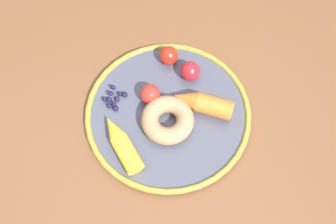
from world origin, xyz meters
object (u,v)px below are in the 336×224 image
plate (168,113)px  tomato_far (150,94)px  dining_table (165,126)px  carrot_yellow (121,143)px  tomato_near (169,56)px  carrot_orange (203,103)px  tomato_mid (190,71)px  blueberry_pile (114,99)px  donut (167,120)px

plate → tomato_far: size_ratio=8.25×
dining_table → carrot_yellow: bearing=-55.0°
dining_table → tomato_near: tomato_near is taller
tomato_far → dining_table: bearing=42.1°
dining_table → carrot_orange: bearing=83.3°
tomato_mid → dining_table: bearing=-43.0°
plate → carrot_yellow: size_ratio=2.65×
dining_table → tomato_mid: tomato_mid is taller
dining_table → tomato_mid: (-0.07, 0.07, 0.11)m
blueberry_pile → tomato_near: (-0.08, 0.13, 0.01)m
blueberry_pile → tomato_mid: bearing=101.2°
dining_table → carrot_orange: 0.13m
tomato_mid → blueberry_pile: bearing=-78.8°
blueberry_pile → tomato_near: size_ratio=1.37×
dining_table → tomato_far: tomato_far is taller
blueberry_pile → tomato_mid: (-0.03, 0.17, 0.01)m
carrot_orange → tomato_mid: bearing=-172.2°
plate → tomato_mid: size_ratio=8.20×
dining_table → carrot_yellow: carrot_yellow is taller
plate → carrot_yellow: 0.12m
dining_table → plate: bearing=34.4°
carrot_orange → blueberry_pile: carrot_orange is taller
blueberry_pile → carrot_yellow: bearing=2.9°
tomato_far → tomato_mid: bearing=114.4°
plate → tomato_near: bearing=169.9°
dining_table → blueberry_pile: blueberry_pile is taller
dining_table → tomato_far: size_ratio=25.64×
dining_table → plate: size_ratio=3.11×
tomato_near → tomato_far: same height
carrot_yellow → tomato_far: bearing=143.9°
dining_table → tomato_mid: bearing=137.0°
plate → tomato_far: (-0.04, -0.03, 0.02)m
tomato_near → dining_table: bearing=-13.2°
carrot_orange → tomato_near: (-0.13, -0.05, 0.00)m
blueberry_pile → tomato_far: tomato_far is taller
plate → blueberry_pile: (-0.05, -0.11, 0.01)m
donut → plate: bearing=165.4°
dining_table → plate: (0.01, 0.01, 0.09)m
tomato_near → carrot_orange: bearing=21.3°
tomato_far → donut: bearing=21.7°
dining_table → carrot_yellow: size_ratio=8.23×
carrot_orange → tomato_near: size_ratio=3.11×
carrot_yellow → donut: size_ratio=1.22×
carrot_orange → tomato_mid: (-0.08, -0.01, 0.00)m
plate → tomato_near: 0.13m
dining_table → tomato_far: 0.12m
carrot_orange → donut: size_ratio=1.20×
blueberry_pile → dining_table: bearing=69.9°
dining_table → plate: plate is taller
carrot_orange → tomato_near: bearing=-158.7°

